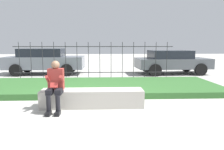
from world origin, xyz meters
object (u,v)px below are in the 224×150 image
stone_bench (92,99)px  person_seated_reader (55,84)px  car_parked_right (172,61)px  car_parked_left (45,60)px

stone_bench → person_seated_reader: person_seated_reader is taller
person_seated_reader → car_parked_right: bearing=52.7°
stone_bench → car_parked_right: car_parked_right is taller
person_seated_reader → car_parked_right: (5.07, 6.67, 0.02)m
person_seated_reader → car_parked_right: car_parked_right is taller
person_seated_reader → car_parked_right: size_ratio=0.31×
stone_bench → car_parked_right: bearing=56.7°
car_parked_left → car_parked_right: bearing=-1.1°
stone_bench → car_parked_right: (4.17, 6.34, 0.51)m
person_seated_reader → car_parked_right: 8.38m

